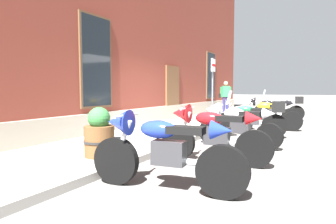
{
  "coord_description": "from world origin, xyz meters",
  "views": [
    {
      "loc": [
        -8.36,
        -2.93,
        1.35
      ],
      "look_at": [
        -1.02,
        1.04,
        0.7
      ],
      "focal_mm": 31.09,
      "sensor_mm": 36.0,
      "label": 1
    }
  ],
  "objects": [
    {
      "name": "barrel_planter",
      "position": [
        -4.37,
        0.64,
        0.52
      ],
      "size": [
        0.57,
        0.57,
        0.9
      ],
      "color": "brown",
      "rests_on": "sidewalk"
    },
    {
      "name": "ground_plane",
      "position": [
        0.0,
        0.0,
        0.0
      ],
      "size": [
        140.0,
        140.0,
        0.0
      ],
      "primitive_type": "plane",
      "color": "#565451"
    },
    {
      "name": "motorcycle_yellow_naked",
      "position": [
        1.63,
        -1.27,
        0.49
      ],
      "size": [
        0.66,
        2.11,
        0.99
      ],
      "color": "black",
      "rests_on": "ground_plane"
    },
    {
      "name": "pedestrian_striped_shirt",
      "position": [
        6.78,
        1.76,
        1.06
      ],
      "size": [
        0.43,
        0.6,
        1.65
      ],
      "color": "#1E1E4C",
      "rests_on": "sidewalk"
    },
    {
      "name": "sidewalk",
      "position": [
        0.0,
        1.31,
        0.07
      ],
      "size": [
        28.52,
        2.63,
        0.13
      ],
      "primitive_type": "cube",
      "color": "gray",
      "rests_on": "ground_plane"
    },
    {
      "name": "motorcycle_white_sport",
      "position": [
        -1.59,
        -1.07,
        0.56
      ],
      "size": [
        0.62,
        2.03,
        1.03
      ],
      "color": "black",
      "rests_on": "ground_plane"
    },
    {
      "name": "motorcycle_blue_sport",
      "position": [
        -5.06,
        -1.02,
        0.58
      ],
      "size": [
        0.62,
        2.19,
        1.07
      ],
      "color": "black",
      "rests_on": "ground_plane"
    },
    {
      "name": "motorcycle_black_sport",
      "position": [
        3.34,
        -0.98,
        0.57
      ],
      "size": [
        0.62,
        2.14,
        1.05
      ],
      "color": "black",
      "rests_on": "ground_plane"
    },
    {
      "name": "lane_stripe",
      "position": [
        0.0,
        -3.2,
        0.0
      ],
      "size": [
        28.52,
        0.12,
        0.01
      ],
      "primitive_type": "cube",
      "color": "silver",
      "rests_on": "ground_plane"
    },
    {
      "name": "parking_sign",
      "position": [
        1.5,
        0.6,
        1.64
      ],
      "size": [
        0.36,
        0.07,
        2.32
      ],
      "color": "#4C4C51",
      "rests_on": "sidewalk"
    },
    {
      "name": "motorcycle_green_touring",
      "position": [
        -0.05,
        -1.15,
        0.55
      ],
      "size": [
        0.74,
        2.02,
        1.32
      ],
      "color": "black",
      "rests_on": "ground_plane"
    },
    {
      "name": "brick_pub_facade",
      "position": [
        -0.0,
        5.9,
        4.78
      ],
      "size": [
        22.52,
        6.65,
        9.57
      ],
      "color": "maroon",
      "rests_on": "ground_plane"
    },
    {
      "name": "motorcycle_silver_touring",
      "position": [
        5.11,
        -1.25,
        0.56
      ],
      "size": [
        0.66,
        2.12,
        1.33
      ],
      "color": "black",
      "rests_on": "ground_plane"
    },
    {
      "name": "motorcycle_red_sport",
      "position": [
        -3.36,
        -1.1,
        0.58
      ],
      "size": [
        0.62,
        2.08,
        1.07
      ],
      "color": "black",
      "rests_on": "ground_plane"
    }
  ]
}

